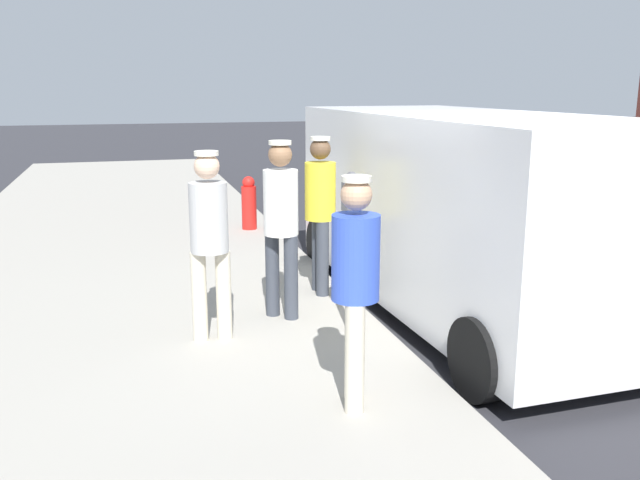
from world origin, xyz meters
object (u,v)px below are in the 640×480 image
Objects in this scene: parking_meter_near at (351,224)px; parked_van at (463,207)px; pedestrian_in_yellow at (320,205)px; pedestrian_in_gray at (209,234)px; pedestrian_in_white at (281,217)px; fire_hydrant at (249,203)px; pedestrian_in_blue at (355,278)px.

parking_meter_near is 1.65m from parked_van.
pedestrian_in_yellow is 1.76m from pedestrian_in_gray.
parked_van is at bearing -168.59° from pedestrian_in_gray.
pedestrian_in_gray is at bearing 11.41° from parked_van.
pedestrian_in_white is at bearing -149.95° from pedestrian_in_gray.
pedestrian_in_yellow is 1.55m from parked_van.
fire_hydrant is (1.60, -4.21, -0.59)m from parked_van.
pedestrian_in_yellow is at bearing -140.22° from pedestrian_in_gray.
pedestrian_in_yellow is 0.33× the size of parked_van.
parking_meter_near is at bearing 87.41° from pedestrian_in_yellow.
pedestrian_in_white is 2.05m from parked_van.
parked_van is 4.54m from fire_hydrant.
parking_meter_near is 1.56m from pedestrian_in_blue.
parking_meter_near is at bearing -107.42° from pedestrian_in_blue.
parking_meter_near is at bearing 134.69° from pedestrian_in_white.
pedestrian_in_gray is at bearing 39.78° from pedestrian_in_yellow.
pedestrian_in_blue is 0.97× the size of pedestrian_in_gray.
parking_meter_near is 0.29× the size of parked_van.
parked_van is at bearing 158.82° from pedestrian_in_yellow.
fire_hydrant is at bearing -95.81° from pedestrian_in_white.
parked_van is at bearing -155.73° from parking_meter_near.
pedestrian_in_blue is at bearing 47.76° from parked_van.
parked_van is at bearing -132.24° from pedestrian_in_blue.
pedestrian_in_yellow is (-0.06, -1.24, -0.03)m from parking_meter_near.
pedestrian_in_white is 2.06× the size of fire_hydrant.
parking_meter_near is 4.93m from fire_hydrant.
pedestrian_in_white reaches higher than pedestrian_in_yellow.
pedestrian_in_blue is (0.47, 1.49, -0.07)m from parking_meter_near.
pedestrian_in_gray is at bearing 75.96° from fire_hydrant.
pedestrian_in_blue is at bearing 92.08° from pedestrian_in_white.
pedestrian_in_blue is 0.32× the size of parked_van.
pedestrian_in_yellow is (-0.52, -2.73, 0.04)m from pedestrian_in_blue.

